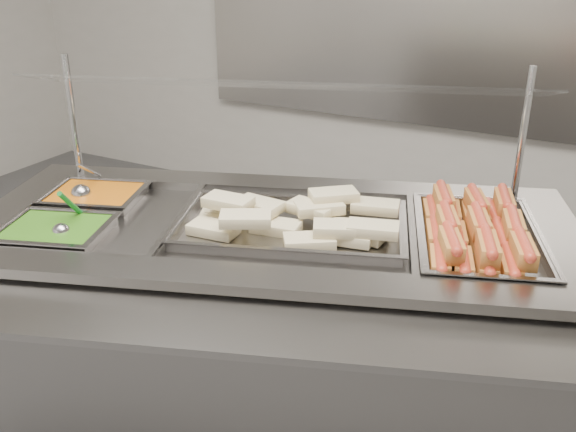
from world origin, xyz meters
The scene contains 12 objects.
back_panel centered at (0.00, 2.45, 1.20)m, with size 3.00×0.04×1.20m, color gray.
steam_counter centered at (0.04, 0.42, 0.41)m, with size 1.89×1.31×0.83m.
tray_rail centered at (0.20, -0.03, 0.78)m, with size 1.64×0.86×0.05m.
sneeze_guard centered at (-0.03, 0.61, 1.16)m, with size 1.52×0.77×0.41m.
pan_hotdogs centered at (0.58, 0.61, 0.79)m, with size 0.47×0.58×0.09m.
pan_wraps centered at (0.09, 0.44, 0.80)m, with size 0.71×0.56×0.06m.
pan_beans centered at (-0.57, 0.34, 0.79)m, with size 0.33×0.30×0.09m.
pan_peas centered at (-0.47, 0.09, 0.79)m, with size 0.33×0.30×0.09m.
hotdogs_in_buns centered at (0.57, 0.61, 0.84)m, with size 0.39×0.53×0.11m.
tortilla_wraps centered at (0.11, 0.45, 0.84)m, with size 0.60×0.44×0.09m.
ladle centered at (-0.60, 0.32, 0.83)m, with size 0.09×0.17×0.14m.
serving_spoon centered at (-0.45, 0.09, 0.84)m, with size 0.08×0.15×0.14m.
Camera 1 is at (0.87, -1.04, 1.57)m, focal length 40.00 mm.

